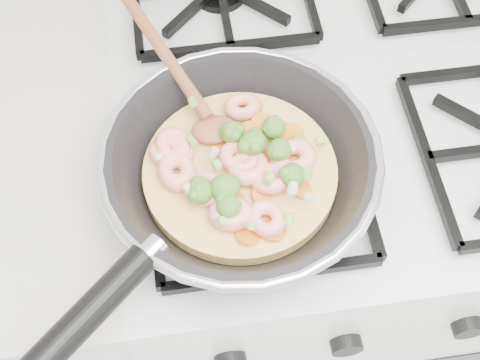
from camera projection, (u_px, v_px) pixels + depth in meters
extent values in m
cube|color=white|center=(319.00, 233.00, 1.19)|extent=(0.60, 0.60, 0.90)
cube|color=black|center=(358.00, 62.00, 0.80)|extent=(0.56, 0.56, 0.02)
torus|color=silver|center=(240.00, 156.00, 0.65)|extent=(0.29, 0.29, 0.01)
cylinder|color=black|center=(76.00, 326.00, 0.56)|extent=(0.14, 0.14, 0.03)
cylinder|color=#EBC766|center=(240.00, 173.00, 0.68)|extent=(0.20, 0.20, 0.02)
ellipsoid|color=brown|center=(214.00, 129.00, 0.68)|extent=(0.05, 0.06, 0.01)
cylinder|color=brown|center=(142.00, 21.00, 0.73)|extent=(0.13, 0.27, 0.05)
torus|color=#FFAC96|center=(242.00, 107.00, 0.70)|extent=(0.04, 0.04, 0.02)
torus|color=#FFAC96|center=(293.00, 158.00, 0.67)|extent=(0.05, 0.05, 0.02)
torus|color=#FFAC96|center=(204.00, 189.00, 0.65)|extent=(0.06, 0.06, 0.02)
torus|color=#FFAC96|center=(175.00, 148.00, 0.67)|extent=(0.06, 0.06, 0.03)
torus|color=#FFAC96|center=(266.00, 219.00, 0.63)|extent=(0.06, 0.06, 0.02)
torus|color=#FFAC96|center=(167.00, 151.00, 0.67)|extent=(0.05, 0.05, 0.02)
torus|color=#FFAC96|center=(248.00, 167.00, 0.66)|extent=(0.07, 0.07, 0.02)
torus|color=#FFAC96|center=(271.00, 179.00, 0.65)|extent=(0.04, 0.05, 0.02)
torus|color=#FFAC96|center=(240.00, 158.00, 0.66)|extent=(0.06, 0.06, 0.02)
torus|color=#FFAC96|center=(230.00, 214.00, 0.63)|extent=(0.06, 0.06, 0.02)
torus|color=#FFAC96|center=(177.00, 171.00, 0.66)|extent=(0.05, 0.05, 0.02)
torus|color=#FFAC96|center=(172.00, 149.00, 0.67)|extent=(0.06, 0.06, 0.02)
ellipsoid|color=#52872C|center=(274.00, 128.00, 0.67)|extent=(0.03, 0.03, 0.02)
ellipsoid|color=#52872C|center=(228.00, 207.00, 0.62)|extent=(0.03, 0.03, 0.02)
ellipsoid|color=#52872C|center=(224.00, 188.00, 0.63)|extent=(0.04, 0.04, 0.03)
ellipsoid|color=#52872C|center=(292.00, 175.00, 0.64)|extent=(0.03, 0.03, 0.03)
ellipsoid|color=#52872C|center=(279.00, 150.00, 0.66)|extent=(0.03, 0.03, 0.02)
ellipsoid|color=#52872C|center=(200.00, 192.00, 0.63)|extent=(0.03, 0.03, 0.03)
ellipsoid|color=#52872C|center=(231.00, 132.00, 0.67)|extent=(0.03, 0.03, 0.02)
ellipsoid|color=#52872C|center=(253.00, 143.00, 0.66)|extent=(0.04, 0.04, 0.03)
cylinder|color=orange|center=(263.00, 125.00, 0.70)|extent=(0.04, 0.04, 0.01)
cylinder|color=orange|center=(259.00, 161.00, 0.67)|extent=(0.04, 0.04, 0.01)
cylinder|color=orange|center=(225.00, 143.00, 0.68)|extent=(0.04, 0.04, 0.01)
cylinder|color=orange|center=(272.00, 229.00, 0.63)|extent=(0.03, 0.03, 0.01)
cylinder|color=orange|center=(303.00, 188.00, 0.66)|extent=(0.03, 0.03, 0.00)
cylinder|color=orange|center=(265.00, 195.00, 0.65)|extent=(0.03, 0.03, 0.01)
cylinder|color=orange|center=(252.00, 134.00, 0.69)|extent=(0.03, 0.03, 0.01)
cylinder|color=orange|center=(232.00, 204.00, 0.65)|extent=(0.04, 0.04, 0.01)
cylinder|color=orange|center=(235.00, 157.00, 0.68)|extent=(0.03, 0.03, 0.01)
cylinder|color=orange|center=(284.00, 151.00, 0.68)|extent=(0.04, 0.04, 0.00)
cylinder|color=orange|center=(221.00, 196.00, 0.65)|extent=(0.03, 0.03, 0.01)
cylinder|color=orange|center=(248.00, 236.00, 0.63)|extent=(0.03, 0.03, 0.01)
cylinder|color=orange|center=(251.00, 107.00, 0.71)|extent=(0.03, 0.03, 0.01)
cylinder|color=orange|center=(229.00, 196.00, 0.65)|extent=(0.03, 0.03, 0.01)
cylinder|color=orange|center=(293.00, 133.00, 0.69)|extent=(0.03, 0.03, 0.00)
cylinder|color=orange|center=(282.00, 131.00, 0.69)|extent=(0.04, 0.04, 0.01)
cylinder|color=beige|center=(293.00, 189.00, 0.63)|extent=(0.01, 0.01, 0.01)
cylinder|color=#7AC04D|center=(192.00, 141.00, 0.66)|extent=(0.01, 0.01, 0.01)
cylinder|color=#7AC04D|center=(320.00, 142.00, 0.66)|extent=(0.01, 0.01, 0.01)
cylinder|color=#7AC04D|center=(307.00, 174.00, 0.64)|extent=(0.01, 0.01, 0.01)
cylinder|color=#7AC04D|center=(249.00, 225.00, 0.61)|extent=(0.01, 0.01, 0.01)
cylinder|color=beige|center=(159.00, 157.00, 0.66)|extent=(0.01, 0.01, 0.01)
cylinder|color=beige|center=(294.00, 186.00, 0.64)|extent=(0.01, 0.01, 0.01)
cylinder|color=beige|center=(213.00, 153.00, 0.66)|extent=(0.01, 0.01, 0.01)
cylinder|color=#7AC04D|center=(192.00, 102.00, 0.68)|extent=(0.01, 0.01, 0.01)
cylinder|color=beige|center=(310.00, 198.00, 0.63)|extent=(0.01, 0.01, 0.01)
cylinder|color=beige|center=(292.00, 149.00, 0.66)|extent=(0.01, 0.01, 0.01)
cylinder|color=beige|center=(292.00, 192.00, 0.63)|extent=(0.01, 0.01, 0.01)
cylinder|color=#7AC04D|center=(216.00, 165.00, 0.65)|extent=(0.01, 0.01, 0.01)
cylinder|color=#7AC04D|center=(221.00, 222.00, 0.62)|extent=(0.01, 0.01, 0.01)
cylinder|color=#7AC04D|center=(288.00, 219.00, 0.62)|extent=(0.01, 0.01, 0.01)
cylinder|color=#7AC04D|center=(290.00, 167.00, 0.64)|extent=(0.01, 0.01, 0.01)
cylinder|color=#7AC04D|center=(269.00, 179.00, 0.64)|extent=(0.01, 0.01, 0.01)
cylinder|color=beige|center=(188.00, 188.00, 0.63)|extent=(0.01, 0.01, 0.01)
cylinder|color=#7AC04D|center=(204.00, 109.00, 0.69)|extent=(0.01, 0.01, 0.01)
cylinder|color=#7AC04D|center=(301.00, 140.00, 0.67)|extent=(0.01, 0.01, 0.01)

